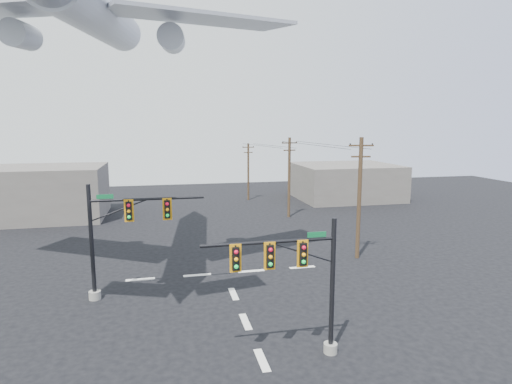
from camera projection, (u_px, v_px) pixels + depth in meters
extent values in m
plane|color=black|center=(262.00, 360.00, 19.85)|extent=(120.00, 120.00, 0.00)
cube|color=silver|center=(262.00, 360.00, 19.85)|extent=(0.40, 2.00, 0.01)
cube|color=silver|center=(245.00, 322.00, 23.70)|extent=(0.40, 2.00, 0.01)
cube|color=silver|center=(234.00, 294.00, 27.56)|extent=(0.40, 2.00, 0.01)
cube|color=silver|center=(140.00, 279.00, 30.14)|extent=(2.00, 0.40, 0.01)
cube|color=silver|center=(197.00, 275.00, 30.99)|extent=(2.00, 0.40, 0.01)
cube|color=silver|center=(251.00, 271.00, 31.84)|extent=(2.00, 0.40, 0.01)
cube|color=silver|center=(302.00, 267.00, 32.69)|extent=(2.00, 0.40, 0.01)
cylinder|color=gray|center=(330.00, 348.00, 20.47)|extent=(0.66, 0.66, 0.47)
cylinder|color=black|center=(332.00, 287.00, 19.99)|extent=(0.23, 0.23, 6.61)
cylinder|color=black|center=(269.00, 242.00, 18.96)|extent=(6.13, 0.15, 0.15)
cylinder|color=black|center=(302.00, 252.00, 19.38)|extent=(3.27, 0.08, 0.08)
cube|color=black|center=(303.00, 254.00, 19.25)|extent=(0.32, 0.28, 1.04)
cube|color=orange|center=(303.00, 254.00, 19.26)|extent=(0.52, 0.04, 1.27)
sphere|color=red|center=(304.00, 248.00, 19.04)|extent=(0.19, 0.19, 0.19)
sphere|color=#FF9C0D|center=(304.00, 255.00, 19.09)|extent=(0.19, 0.19, 0.19)
sphere|color=#0EE146|center=(304.00, 262.00, 19.14)|extent=(0.19, 0.19, 0.19)
cube|color=black|center=(270.00, 256.00, 18.92)|extent=(0.32, 0.28, 1.04)
cube|color=orange|center=(270.00, 256.00, 18.94)|extent=(0.52, 0.04, 1.27)
sphere|color=red|center=(271.00, 250.00, 18.71)|extent=(0.19, 0.19, 0.19)
sphere|color=#FF9C0D|center=(271.00, 257.00, 18.76)|extent=(0.19, 0.19, 0.19)
sphere|color=#0EE146|center=(271.00, 264.00, 18.82)|extent=(0.19, 0.19, 0.19)
cube|color=black|center=(236.00, 258.00, 18.59)|extent=(0.32, 0.28, 1.04)
cube|color=orange|center=(236.00, 258.00, 18.61)|extent=(0.52, 0.04, 1.27)
sphere|color=red|center=(236.00, 252.00, 18.38)|extent=(0.19, 0.19, 0.19)
sphere|color=#FF9C0D|center=(236.00, 259.00, 18.44)|extent=(0.19, 0.19, 0.19)
sphere|color=#0EE146|center=(236.00, 267.00, 18.49)|extent=(0.19, 0.19, 0.19)
cube|color=#0D5D2E|center=(317.00, 235.00, 19.34)|extent=(0.90, 0.04, 0.25)
cylinder|color=gray|center=(95.00, 295.00, 26.73)|extent=(0.73, 0.73, 0.52)
cylinder|color=black|center=(92.00, 243.00, 26.20)|extent=(0.25, 0.25, 7.28)
cylinder|color=black|center=(148.00, 199.00, 26.52)|extent=(6.92, 0.17, 0.17)
cylinder|color=black|center=(119.00, 210.00, 26.25)|extent=(3.68, 0.08, 0.08)
cube|color=black|center=(129.00, 211.00, 26.23)|extent=(0.35, 0.31, 1.14)
cube|color=orange|center=(129.00, 211.00, 26.25)|extent=(0.57, 0.04, 1.40)
sphere|color=red|center=(128.00, 205.00, 26.00)|extent=(0.21, 0.21, 0.21)
sphere|color=#FF9C0D|center=(129.00, 211.00, 26.06)|extent=(0.21, 0.21, 0.21)
sphere|color=#0EE146|center=(129.00, 217.00, 26.12)|extent=(0.21, 0.21, 0.21)
cube|color=black|center=(167.00, 209.00, 26.72)|extent=(0.35, 0.31, 1.14)
cube|color=orange|center=(167.00, 209.00, 26.74)|extent=(0.57, 0.04, 1.40)
sphere|color=red|center=(167.00, 204.00, 26.49)|extent=(0.21, 0.21, 0.21)
sphere|color=#FF9C0D|center=(167.00, 210.00, 26.55)|extent=(0.21, 0.21, 0.21)
sphere|color=#0EE146|center=(168.00, 215.00, 26.61)|extent=(0.21, 0.21, 0.21)
cube|color=#0D5D2E|center=(105.00, 197.00, 25.88)|extent=(0.99, 0.04, 0.27)
cylinder|color=#4C3820|center=(359.00, 199.00, 34.23)|extent=(0.33, 0.33, 9.82)
cube|color=#4C3820|center=(361.00, 146.00, 33.56)|extent=(1.95, 0.51, 0.13)
cube|color=#4C3820|center=(361.00, 157.00, 33.70)|extent=(1.52, 0.43, 0.13)
cylinder|color=black|center=(350.00, 144.00, 33.52)|extent=(0.11, 0.11, 0.13)
cylinder|color=black|center=(361.00, 144.00, 33.54)|extent=(0.11, 0.11, 0.13)
cylinder|color=black|center=(372.00, 144.00, 33.56)|extent=(0.11, 0.11, 0.13)
cylinder|color=#4C3820|center=(289.00, 178.00, 49.64)|extent=(0.31, 0.31, 9.31)
cube|color=#4C3820|center=(290.00, 143.00, 49.00)|extent=(1.89, 0.33, 0.13)
cube|color=#4C3820|center=(289.00, 150.00, 49.14)|extent=(1.47, 0.28, 0.13)
cylinder|color=black|center=(283.00, 142.00, 48.72)|extent=(0.10, 0.10, 0.13)
cylinder|color=black|center=(290.00, 142.00, 48.99)|extent=(0.10, 0.10, 0.13)
cylinder|color=black|center=(296.00, 142.00, 49.25)|extent=(0.10, 0.10, 0.13)
cylinder|color=#4C3820|center=(248.00, 172.00, 60.99)|extent=(0.28, 0.28, 8.13)
cube|color=#4C3820|center=(248.00, 147.00, 60.44)|extent=(1.67, 0.20, 0.11)
cube|color=#4C3820|center=(248.00, 152.00, 60.56)|extent=(1.30, 0.18, 0.11)
cylinder|color=black|center=(243.00, 147.00, 60.31)|extent=(0.09, 0.09, 0.11)
cylinder|color=black|center=(248.00, 147.00, 60.42)|extent=(0.09, 0.09, 0.11)
cylinder|color=black|center=(253.00, 147.00, 60.54)|extent=(0.09, 0.09, 0.11)
cylinder|color=black|center=(310.00, 145.00, 41.11)|extent=(0.95, 16.16, 0.03)
cylinder|color=black|center=(261.00, 146.00, 54.56)|extent=(2.31, 12.21, 0.03)
cylinder|color=black|center=(327.00, 144.00, 41.47)|extent=(1.03, 16.16, 0.03)
cylinder|color=black|center=(273.00, 146.00, 54.90)|extent=(2.51, 12.21, 0.03)
cylinder|color=#A9AEB5|center=(98.00, 14.00, 28.00)|extent=(4.71, 19.43, 4.37)
cone|color=#A9AEB5|center=(127.00, 36.00, 39.25)|extent=(3.41, 4.69, 3.32)
cube|color=#A9AEB5|center=(202.00, 18.00, 27.64)|extent=(13.02, 8.20, 0.54)
cylinder|color=#A9AEB5|center=(21.00, 35.00, 27.23)|extent=(1.97, 3.28, 1.91)
cylinder|color=#A9AEB5|center=(172.00, 39.00, 28.43)|extent=(1.97, 3.28, 1.91)
cube|color=#66605A|center=(22.00, 193.00, 48.85)|extent=(18.00, 10.00, 6.00)
cube|color=#66605A|center=(345.00, 181.00, 62.71)|extent=(14.00, 12.00, 5.00)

